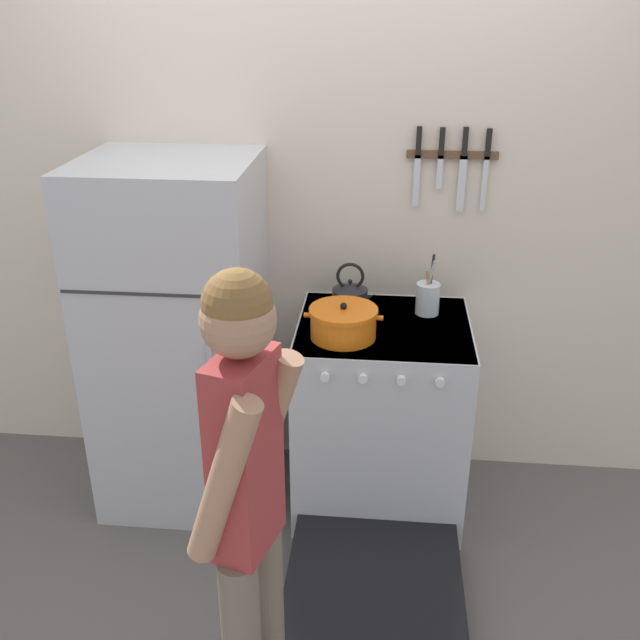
{
  "coord_description": "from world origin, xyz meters",
  "views": [
    {
      "loc": [
        0.29,
        -3.04,
        2.15
      ],
      "look_at": [
        0.04,
        -0.48,
        0.97
      ],
      "focal_mm": 40.0,
      "sensor_mm": 36.0,
      "label": 1
    }
  ],
  "objects": [
    {
      "name": "dutch_oven_pot",
      "position": [
        0.14,
        -0.46,
        0.95
      ],
      "size": [
        0.32,
        0.28,
        0.15
      ],
      "color": "orange",
      "rests_on": "stove_range"
    },
    {
      "name": "utensil_jar",
      "position": [
        0.48,
        -0.19,
        0.96
      ],
      "size": [
        0.1,
        0.1,
        0.27
      ],
      "color": "silver",
      "rests_on": "stove_range"
    },
    {
      "name": "stove_range",
      "position": [
        0.3,
        -0.37,
        0.44
      ],
      "size": [
        0.73,
        1.36,
        0.89
      ],
      "color": "silver",
      "rests_on": "ground_plane"
    },
    {
      "name": "wall_back",
      "position": [
        0.0,
        0.03,
        1.27
      ],
      "size": [
        10.0,
        0.06,
        2.55
      ],
      "color": "beige",
      "rests_on": "ground_plane"
    },
    {
      "name": "ground_plane",
      "position": [
        0.0,
        0.0,
        0.0
      ],
      "size": [
        14.0,
        14.0,
        0.0
      ],
      "primitive_type": "plane",
      "color": "#5B5654"
    },
    {
      "name": "refrigerator",
      "position": [
        -0.58,
        -0.33,
        0.78
      ],
      "size": [
        0.7,
        0.68,
        1.56
      ],
      "color": "#B7BABF",
      "rests_on": "ground_plane"
    },
    {
      "name": "wall_knife_strip",
      "position": [
        0.56,
        -0.02,
        1.54
      ],
      "size": [
        0.38,
        0.03,
        0.36
      ],
      "color": "brown"
    },
    {
      "name": "tea_kettle",
      "position": [
        0.15,
        -0.2,
        0.96
      ],
      "size": [
        0.19,
        0.15,
        0.22
      ],
      "color": "black",
      "rests_on": "stove_range"
    },
    {
      "name": "person",
      "position": [
        -0.05,
        -1.54,
        0.9
      ],
      "size": [
        0.31,
        0.37,
        1.58
      ],
      "rotation": [
        0.0,
        0.0,
        1.29
      ],
      "color": "#6B6051",
      "rests_on": "ground_plane"
    }
  ]
}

